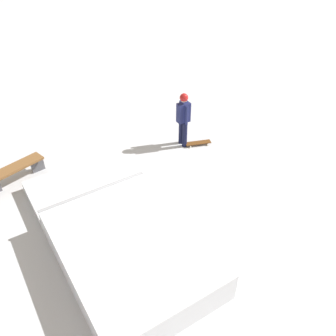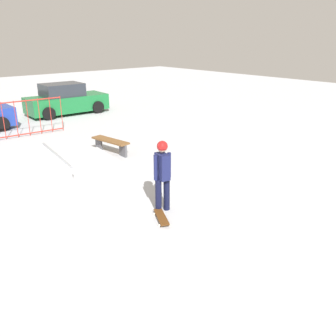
# 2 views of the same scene
# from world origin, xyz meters

# --- Properties ---
(ground_plane) EXTENTS (60.00, 60.00, 0.00)m
(ground_plane) POSITION_xyz_m (0.00, 0.00, 0.00)
(ground_plane) COLOR #B7BABF
(skate_ramp) EXTENTS (5.70, 3.30, 0.74)m
(skate_ramp) POSITION_xyz_m (0.58, 1.26, 0.32)
(skate_ramp) COLOR silver
(skate_ramp) RESTS_ON ground
(skater) EXTENTS (0.43, 0.42, 1.73)m
(skater) POSITION_xyz_m (2.82, -2.58, 1.01)
(skater) COLOR black
(skater) RESTS_ON ground
(skateboard) EXTENTS (0.54, 0.80, 0.09)m
(skateboard) POSITION_xyz_m (2.48, -2.93, 0.08)
(skateboard) COLOR #593314
(skateboard) RESTS_ON ground
(park_bench) EXTENTS (0.62, 1.65, 0.48)m
(park_bench) POSITION_xyz_m (4.35, 2.09, 0.36)
(park_bench) COLOR brown
(park_bench) RESTS_ON ground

